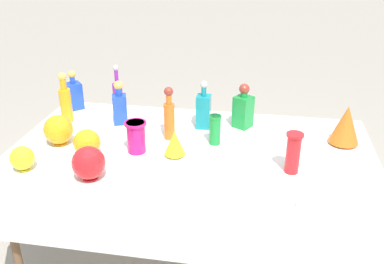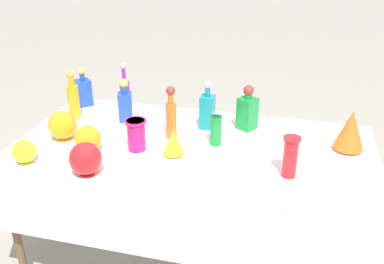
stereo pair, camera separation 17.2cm
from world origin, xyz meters
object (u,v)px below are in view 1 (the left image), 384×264
(square_decanter_2, at_px, (74,94))
(round_bowl_3, at_px, (22,158))
(round_bowl_0, at_px, (58,130))
(square_decanter_1, at_px, (120,106))
(fluted_vase_0, at_px, (175,143))
(square_decanter_0, at_px, (204,110))
(slender_vase_0, at_px, (293,152))
(fluted_vase_1, at_px, (346,125))
(square_decanter_3, at_px, (243,109))
(slender_vase_1, at_px, (215,129))
(tall_bottle_0, at_px, (118,96))
(tall_bottle_2, at_px, (66,101))
(round_bowl_2, at_px, (89,163))
(round_bowl_1, at_px, (87,143))
(slender_vase_2, at_px, (136,136))
(tall_bottle_1, at_px, (169,116))

(square_decanter_2, relative_size, round_bowl_3, 2.04)
(square_decanter_2, height_order, round_bowl_0, square_decanter_2)
(square_decanter_1, relative_size, fluted_vase_0, 1.91)
(square_decanter_0, relative_size, slender_vase_0, 1.40)
(fluted_vase_1, relative_size, round_bowl_3, 1.75)
(square_decanter_2, height_order, square_decanter_3, square_decanter_3)
(fluted_vase_0, relative_size, round_bowl_3, 1.11)
(square_decanter_2, height_order, slender_vase_1, square_decanter_2)
(tall_bottle_0, height_order, tall_bottle_2, tall_bottle_0)
(tall_bottle_2, xyz_separation_m, square_decanter_1, (0.34, 0.03, -0.02))
(slender_vase_1, bearing_deg, square_decanter_1, 163.86)
(slender_vase_0, bearing_deg, round_bowl_3, -170.89)
(square_decanter_2, relative_size, round_bowl_0, 1.54)
(square_decanter_0, relative_size, round_bowl_2, 1.74)
(square_decanter_1, relative_size, round_bowl_1, 1.81)
(square_decanter_2, xyz_separation_m, slender_vase_1, (0.99, -0.35, -0.01))
(slender_vase_2, relative_size, round_bowl_2, 1.03)
(tall_bottle_0, bearing_deg, round_bowl_1, -87.77)
(round_bowl_1, relative_size, round_bowl_3, 1.18)
(slender_vase_0, distance_m, slender_vase_2, 0.83)
(tall_bottle_0, distance_m, round_bowl_3, 0.81)
(square_decanter_1, bearing_deg, square_decanter_3, 5.78)
(slender_vase_1, height_order, fluted_vase_0, slender_vase_1)
(slender_vase_1, bearing_deg, round_bowl_2, -139.04)
(fluted_vase_1, bearing_deg, square_decanter_1, 177.59)
(square_decanter_3, bearing_deg, tall_bottle_2, -174.32)
(square_decanter_1, bearing_deg, slender_vase_1, -16.14)
(square_decanter_0, height_order, slender_vase_0, square_decanter_0)
(tall_bottle_2, xyz_separation_m, round_bowl_1, (0.30, -0.41, -0.06))
(tall_bottle_2, relative_size, square_decanter_3, 1.16)
(round_bowl_0, height_order, round_bowl_2, round_bowl_0)
(slender_vase_0, relative_size, round_bowl_2, 1.24)
(fluted_vase_0, relative_size, round_bowl_2, 0.85)
(square_decanter_3, distance_m, slender_vase_2, 0.69)
(tall_bottle_0, xyz_separation_m, square_decanter_1, (0.06, -0.14, -0.01))
(fluted_vase_0, bearing_deg, tall_bottle_1, 109.91)
(fluted_vase_0, height_order, round_bowl_2, round_bowl_2)
(slender_vase_0, height_order, round_bowl_3, slender_vase_0)
(square_decanter_3, height_order, fluted_vase_0, square_decanter_3)
(slender_vase_0, xyz_separation_m, slender_vase_2, (-0.82, 0.07, -0.02))
(square_decanter_2, xyz_separation_m, round_bowl_0, (0.13, -0.51, -0.01))
(tall_bottle_1, relative_size, square_decanter_0, 1.06)
(tall_bottle_1, xyz_separation_m, round_bowl_1, (-0.38, -0.28, -0.06))
(slender_vase_0, relative_size, slender_vase_1, 1.24)
(tall_bottle_0, distance_m, round_bowl_2, 0.81)
(square_decanter_1, distance_m, fluted_vase_1, 1.33)
(round_bowl_3, bearing_deg, square_decanter_0, 38.96)
(round_bowl_2, bearing_deg, round_bowl_0, 133.73)
(round_bowl_2, bearing_deg, tall_bottle_0, 98.55)
(tall_bottle_1, bearing_deg, round_bowl_0, -163.42)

